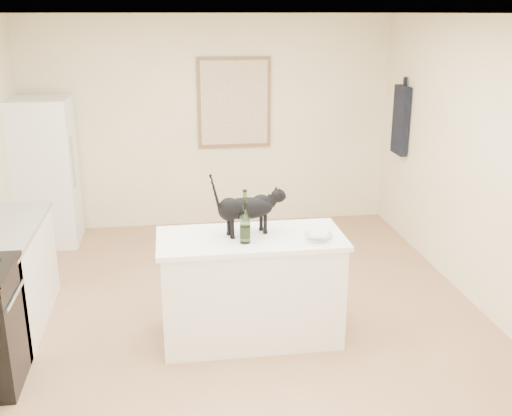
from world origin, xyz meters
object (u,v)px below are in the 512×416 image
object	(u,v)px
fridge	(45,172)
black_cat	(246,211)
wine_bottle	(245,220)
glass_bowl	(318,238)

from	to	relation	value
fridge	black_cat	bearing A→B (deg)	-51.09
wine_bottle	fridge	bearing A→B (deg)	126.54
wine_bottle	black_cat	bearing A→B (deg)	80.54
black_cat	glass_bowl	distance (m)	0.61
wine_bottle	glass_bowl	distance (m)	0.60
wine_bottle	glass_bowl	world-z (taller)	wine_bottle
fridge	black_cat	distance (m)	3.22
fridge	wine_bottle	xyz separation A→B (m)	(1.99, -2.68, 0.24)
glass_bowl	wine_bottle	bearing A→B (deg)	175.16
black_cat	wine_bottle	bearing A→B (deg)	-113.89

